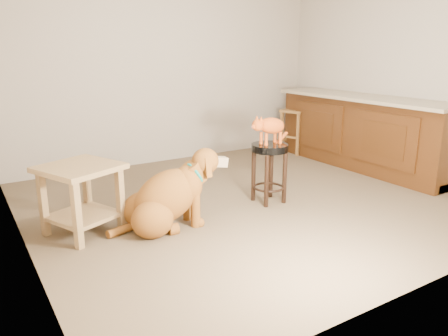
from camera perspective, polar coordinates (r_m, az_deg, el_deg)
floor at (r=4.63m, az=4.34°, el=-4.02°), size 4.50×4.00×0.01m
room_shell at (r=4.37m, az=4.80°, el=17.20°), size 4.54×4.04×2.62m
cabinet_run at (r=6.03m, az=17.80°, el=4.21°), size 0.70×2.56×0.94m
padded_stool at (r=4.43m, az=5.94°, el=0.90°), size 0.37×0.37×0.61m
wood_stool at (r=6.63m, az=9.21°, el=4.83°), size 0.45×0.45×0.65m
side_table at (r=3.86m, az=-18.15°, el=-2.60°), size 0.76×0.76×0.60m
golden_retriever at (r=3.85m, az=-7.41°, el=-3.94°), size 1.15×0.59×0.73m
tabby_kitten at (r=4.35m, az=5.93°, el=5.38°), size 0.52×0.18×0.33m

